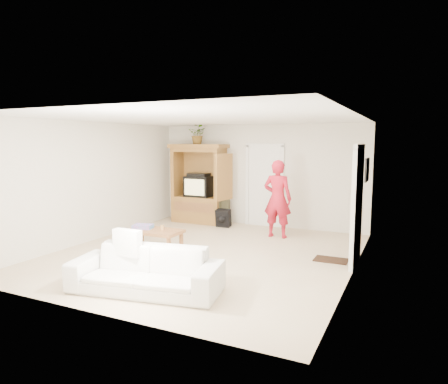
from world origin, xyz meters
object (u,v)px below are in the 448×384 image
object	(u,v)px
man	(277,199)
coffee_table	(155,232)
armoire	(200,189)
sofa	(146,270)

from	to	relation	value
man	coffee_table	bearing A→B (deg)	47.43
armoire	coffee_table	xyz separation A→B (m)	(0.52, -2.84, -0.55)
man	sofa	bearing A→B (deg)	79.66
armoire	man	xyz separation A→B (m)	(2.41, -0.74, -0.03)
coffee_table	armoire	bearing A→B (deg)	99.84
sofa	coffee_table	size ratio (longest dim) A/B	1.96
sofa	coffee_table	bearing A→B (deg)	111.56
man	coffee_table	world-z (taller)	man
armoire	sofa	xyz separation A→B (m)	(1.72, -4.76, -0.59)
man	sofa	xyz separation A→B (m)	(-0.69, -4.02, -0.56)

